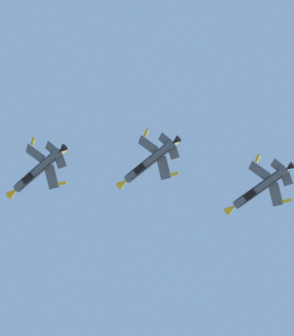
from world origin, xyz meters
The scene contains 3 objects.
fighter_jet_left_wing centered at (-37.62, 67.92, 106.13)m, with size 14.53×10.45×5.96m.
fighter_jet_right_wing centered at (-18.02, 74.07, 109.88)m, with size 14.53×10.31×6.39m.
fighter_jet_left_outer centered at (1.09, 82.19, 105.57)m, with size 14.53×10.27×6.52m.
Camera 1 is at (3.35, -5.31, 1.94)m, focal length 77.21 mm.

